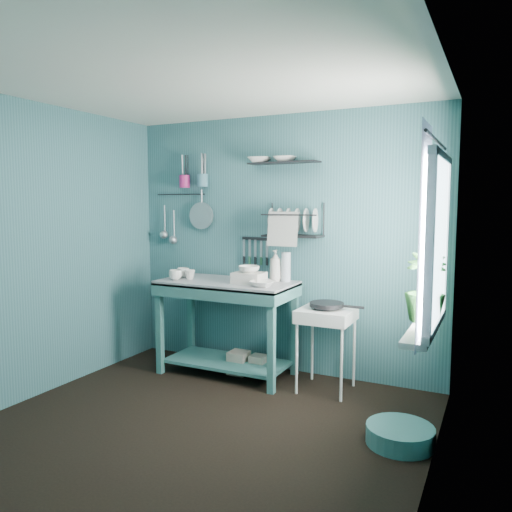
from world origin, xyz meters
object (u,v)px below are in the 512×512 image
at_px(water_bottle, 286,267).
at_px(utensil_cup_magenta, 185,181).
at_px(work_counter, 227,328).
at_px(storage_tin_small, 259,366).
at_px(dish_rack, 293,220).
at_px(mug_mid, 190,274).
at_px(floor_basin, 400,435).
at_px(soap_bottle, 275,266).
at_px(frying_pan, 327,304).
at_px(utensil_cup_teal, 203,180).
at_px(colander, 201,216).
at_px(potted_plant, 425,287).
at_px(hotplate_stand, 326,350).
at_px(storage_tin_large, 239,363).
at_px(mug_right, 183,273).
at_px(wash_tub, 249,278).
at_px(mug_left, 175,275).

bearing_deg(water_bottle, utensil_cup_magenta, 176.35).
bearing_deg(work_counter, storage_tin_small, 21.94).
bearing_deg(dish_rack, work_counter, -152.20).
xyz_separation_m(mug_mid, floor_basin, (2.16, -0.67, -0.90)).
relative_size(mug_mid, soap_bottle, 0.33).
distance_m(water_bottle, dish_rack, 0.45).
xyz_separation_m(soap_bottle, dish_rack, (0.16, 0.05, 0.43)).
height_order(water_bottle, floor_basin, water_bottle).
height_order(frying_pan, floor_basin, frying_pan).
height_order(water_bottle, utensil_cup_teal, utensil_cup_teal).
bearing_deg(colander, potted_plant, -19.69).
bearing_deg(hotplate_stand, floor_basin, -55.20).
height_order(soap_bottle, storage_tin_large, soap_bottle).
distance_m(water_bottle, storage_tin_small, 0.99).
relative_size(potted_plant, storage_tin_small, 2.43).
height_order(frying_pan, storage_tin_small, frying_pan).
distance_m(dish_rack, colander, 1.07).
height_order(mug_mid, frying_pan, mug_mid).
height_order(hotplate_stand, dish_rack, dish_rack).
bearing_deg(frying_pan, mug_right, -179.40).
xyz_separation_m(storage_tin_large, storage_tin_small, (0.20, 0.03, -0.01)).
bearing_deg(mug_mid, utensil_cup_magenta, 129.06).
height_order(utensil_cup_teal, storage_tin_large, utensil_cup_teal).
relative_size(mug_right, frying_pan, 0.41).
height_order(work_counter, mug_mid, mug_mid).
distance_m(work_counter, dish_rack, 1.22).
bearing_deg(potted_plant, mug_mid, 168.49).
bearing_deg(colander, utensil_cup_teal, -37.68).
bearing_deg(utensil_cup_magenta, mug_right, -60.30).
xyz_separation_m(hotplate_stand, colander, (-1.48, 0.31, 1.16)).
height_order(water_bottle, potted_plant, potted_plant).
relative_size(dish_rack, storage_tin_small, 2.75).
bearing_deg(storage_tin_large, mug_mid, -167.09).
xyz_separation_m(frying_pan, floor_basin, (0.78, -0.75, -0.71)).
xyz_separation_m(mug_right, utensil_cup_teal, (0.05, 0.30, 0.93)).
bearing_deg(hotplate_stand, mug_right, 169.08).
bearing_deg(dish_rack, hotplate_stand, -24.22).
height_order(wash_tub, water_bottle, water_bottle).
xyz_separation_m(mug_right, floor_basin, (2.28, -0.73, -0.90)).
bearing_deg(storage_tin_small, work_counter, -165.07).
relative_size(frying_pan, storage_tin_small, 1.50).
relative_size(colander, storage_tin_small, 1.40).
height_order(soap_bottle, storage_tin_small, soap_bottle).
xyz_separation_m(soap_bottle, utensil_cup_teal, (-0.87, 0.10, 0.82)).
bearing_deg(soap_bottle, work_counter, -154.54).
bearing_deg(dish_rack, mug_mid, -157.54).
height_order(work_counter, storage_tin_small, work_counter).
height_order(mug_left, floor_basin, mug_left).
height_order(water_bottle, dish_rack, dish_rack).
distance_m(soap_bottle, storage_tin_small, 0.98).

